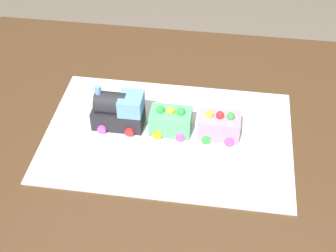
% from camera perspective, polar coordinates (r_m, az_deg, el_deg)
% --- Properties ---
extents(dining_table, '(1.40, 1.00, 0.74)m').
position_cam_1_polar(dining_table, '(1.24, 2.94, -5.32)').
color(dining_table, '#4C331E').
rests_on(dining_table, ground).
extents(cake_board, '(0.60, 0.40, 0.00)m').
position_cam_1_polar(cake_board, '(1.17, -0.00, -1.15)').
color(cake_board, silver).
rests_on(cake_board, dining_table).
extents(cake_locomotive, '(0.14, 0.08, 0.12)m').
position_cam_1_polar(cake_locomotive, '(1.17, -5.96, 1.87)').
color(cake_locomotive, '#232328').
rests_on(cake_locomotive, cake_board).
extents(cake_car_gondola_mint_green, '(0.10, 0.08, 0.07)m').
position_cam_1_polar(cake_car_gondola_mint_green, '(1.16, 0.31, 0.63)').
color(cake_car_gondola_mint_green, '#59CC7A').
rests_on(cake_car_gondola_mint_green, cake_board).
extents(cake_car_flatbed_bubblegum, '(0.10, 0.08, 0.07)m').
position_cam_1_polar(cake_car_flatbed_bubblegum, '(1.16, 6.12, 0.07)').
color(cake_car_flatbed_bubblegum, pink).
rests_on(cake_car_flatbed_bubblegum, cake_board).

